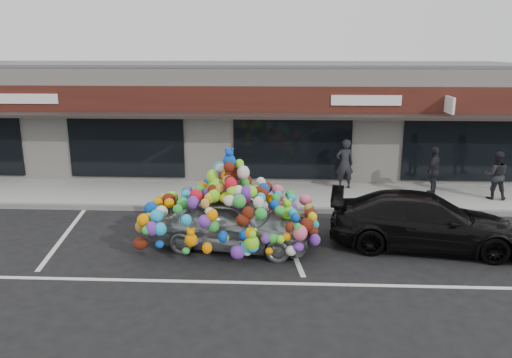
{
  "coord_description": "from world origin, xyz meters",
  "views": [
    {
      "loc": [
        2.54,
        -12.08,
        4.89
      ],
      "look_at": [
        1.9,
        1.4,
        1.34
      ],
      "focal_mm": 35.0,
      "sensor_mm": 36.0,
      "label": 1
    }
  ],
  "objects_px": {
    "toy_car": "(232,215)",
    "pedestrian_c": "(433,171)",
    "pedestrian_a": "(345,164)",
    "black_sedan": "(425,221)",
    "pedestrian_b": "(496,175)"
  },
  "relations": [
    {
      "from": "pedestrian_a",
      "to": "pedestrian_c",
      "type": "height_order",
      "value": "pedestrian_a"
    },
    {
      "from": "pedestrian_c",
      "to": "toy_car",
      "type": "bearing_deg",
      "value": -21.6
    },
    {
      "from": "pedestrian_a",
      "to": "pedestrian_c",
      "type": "relative_size",
      "value": 1.06
    },
    {
      "from": "black_sedan",
      "to": "pedestrian_a",
      "type": "xyz_separation_m",
      "value": [
        -1.41,
        4.89,
        0.34
      ]
    },
    {
      "from": "black_sedan",
      "to": "pedestrian_c",
      "type": "relative_size",
      "value": 2.88
    },
    {
      "from": "pedestrian_c",
      "to": "pedestrian_b",
      "type": "bearing_deg",
      "value": 112.59
    },
    {
      "from": "pedestrian_b",
      "to": "pedestrian_c",
      "type": "height_order",
      "value": "pedestrian_c"
    },
    {
      "from": "toy_car",
      "to": "pedestrian_a",
      "type": "relative_size",
      "value": 2.62
    },
    {
      "from": "black_sedan",
      "to": "toy_car",
      "type": "bearing_deg",
      "value": 100.41
    },
    {
      "from": "pedestrian_a",
      "to": "pedestrian_b",
      "type": "bearing_deg",
      "value": 156.74
    },
    {
      "from": "black_sedan",
      "to": "pedestrian_a",
      "type": "relative_size",
      "value": 2.71
    },
    {
      "from": "black_sedan",
      "to": "pedestrian_a",
      "type": "distance_m",
      "value": 5.1
    },
    {
      "from": "pedestrian_a",
      "to": "pedestrian_c",
      "type": "xyz_separation_m",
      "value": [
        2.83,
        -0.69,
        -0.05
      ]
    },
    {
      "from": "toy_car",
      "to": "pedestrian_c",
      "type": "height_order",
      "value": "toy_car"
    },
    {
      "from": "pedestrian_a",
      "to": "pedestrian_b",
      "type": "height_order",
      "value": "pedestrian_a"
    }
  ]
}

